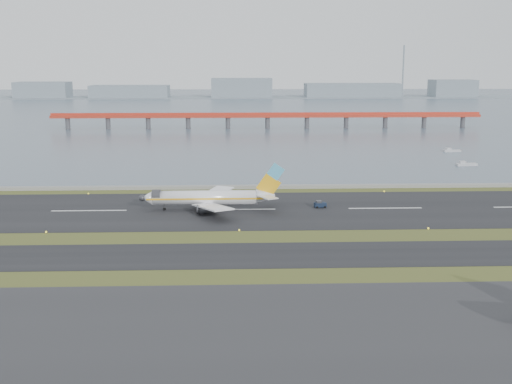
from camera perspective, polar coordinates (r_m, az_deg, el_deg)
ground at (r=143.92m, az=-1.46°, el=-4.26°), size 1000.00×1000.00×0.00m
apron_strip at (r=92.13m, az=-1.02°, el=-13.47°), size 1000.00×50.00×0.10m
taxiway_strip at (r=132.39m, az=-1.40°, el=-5.64°), size 1000.00×18.00×0.10m
runway_strip at (r=172.99m, az=-1.58°, el=-1.57°), size 1000.00×45.00×0.10m
seawall at (r=202.26m, az=-1.67°, el=0.45°), size 1000.00×2.50×1.00m
bay_water at (r=599.86m, az=-2.01°, el=7.64°), size 1400.00×800.00×1.30m
red_pier at (r=390.47m, az=1.03°, el=6.73°), size 260.00×5.00×10.20m
far_shoreline at (r=759.46m, az=-1.01°, el=8.88°), size 1400.00×80.00×60.50m
airliner at (r=172.11m, az=-4.04°, el=-0.50°), size 38.52×32.89×12.80m
pushback_tug at (r=175.79m, az=5.70°, el=-1.11°), size 3.38×2.27×2.02m
workboat_near at (r=260.40m, az=18.15°, el=2.36°), size 8.07×2.98×1.93m
workboat_far at (r=299.71m, az=16.97°, el=3.54°), size 7.64×2.74×1.83m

